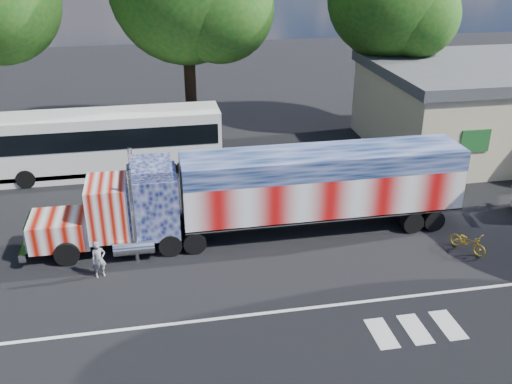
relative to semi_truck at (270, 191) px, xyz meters
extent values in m
plane|color=black|center=(-0.56, -2.63, -2.06)|extent=(100.00, 100.00, 0.00)
cube|color=silver|center=(-0.56, -5.63, -2.05)|extent=(30.00, 0.15, 0.01)
cube|color=silver|center=(2.24, -7.43, -2.05)|extent=(0.70, 1.60, 0.01)
cube|color=silver|center=(3.44, -7.43, -2.05)|extent=(0.70, 1.60, 0.01)
cube|color=silver|center=(4.64, -7.43, -2.05)|extent=(0.70, 1.60, 0.01)
cube|color=black|center=(-5.86, 0.00, -1.42)|extent=(8.18, 0.91, 0.27)
cube|color=tan|center=(-8.77, 0.00, -0.97)|extent=(2.36, 2.00, 1.18)
cube|color=silver|center=(-10.00, 0.00, -0.97)|extent=(0.11, 1.73, 1.05)
cube|color=silver|center=(-10.18, 0.00, -1.56)|extent=(0.27, 2.27, 0.33)
cube|color=tan|center=(-6.77, 0.00, -0.15)|extent=(1.64, 2.27, 2.27)
cube|color=black|center=(-7.54, 0.00, 0.26)|extent=(0.05, 1.91, 0.82)
cube|color=#474F81|center=(-4.95, 0.00, -0.06)|extent=(2.00, 2.27, 2.64)
cube|color=#474F81|center=(-4.95, 0.00, 1.44)|extent=(1.64, 2.18, 0.45)
cylinder|color=silver|center=(-5.77, 1.20, -0.06)|extent=(0.18, 0.18, 4.00)
cylinder|color=silver|center=(-5.77, -1.20, -0.06)|extent=(0.18, 0.18, 4.00)
cylinder|color=silver|center=(-5.86, 1.18, -1.47)|extent=(1.64, 0.60, 0.60)
cylinder|color=silver|center=(-5.86, -1.18, -1.47)|extent=(1.64, 0.60, 0.60)
cylinder|color=black|center=(-8.50, -1.00, -1.56)|extent=(1.00, 0.32, 1.00)
cylinder|color=black|center=(-8.50, 1.00, -1.56)|extent=(1.00, 0.32, 1.00)
cylinder|color=black|center=(-4.41, -0.95, -1.59)|extent=(0.95, 0.50, 0.95)
cylinder|color=black|center=(-4.41, 0.95, -1.59)|extent=(0.95, 0.50, 0.95)
cylinder|color=black|center=(-3.41, -0.95, -1.59)|extent=(0.95, 0.50, 0.95)
cylinder|color=black|center=(-3.41, 0.95, -1.59)|extent=(0.95, 0.50, 0.95)
cube|color=black|center=(2.32, 0.00, -1.20)|extent=(11.82, 1.00, 0.27)
cube|color=#DD7F7F|center=(2.32, 0.00, -0.15)|extent=(12.19, 2.36, 1.82)
cube|color=#455689|center=(2.32, 0.00, 1.21)|extent=(12.19, 2.36, 0.91)
cube|color=silver|center=(2.32, 0.00, -1.06)|extent=(12.19, 2.36, 0.11)
cube|color=silver|center=(8.43, 0.00, 0.30)|extent=(0.04, 2.27, 2.64)
cylinder|color=black|center=(6.23, -0.95, -1.59)|extent=(0.95, 0.50, 0.95)
cylinder|color=black|center=(6.23, 0.95, -1.59)|extent=(0.95, 0.50, 0.95)
cylinder|color=black|center=(7.23, -0.95, -1.59)|extent=(0.95, 0.50, 0.95)
cylinder|color=black|center=(7.23, 0.95, -1.59)|extent=(0.95, 0.50, 0.95)
cube|color=white|center=(-7.02, 8.40, -0.35)|extent=(11.76, 2.55, 3.43)
cube|color=black|center=(-7.02, 8.40, 0.29)|extent=(11.36, 2.61, 1.08)
cube|color=black|center=(-7.02, 8.40, -1.62)|extent=(11.76, 2.55, 0.24)
cylinder|color=black|center=(-11.43, 7.17, -1.57)|extent=(0.98, 0.29, 0.98)
cylinder|color=black|center=(-11.43, 9.62, -1.57)|extent=(0.98, 0.29, 0.98)
cylinder|color=black|center=(-4.08, 7.17, -1.57)|extent=(0.98, 0.29, 0.98)
cylinder|color=black|center=(-4.08, 9.62, -1.57)|extent=(0.98, 0.29, 0.98)
cylinder|color=black|center=(-3.20, 7.17, -1.57)|extent=(0.98, 0.29, 0.98)
cylinder|color=black|center=(-3.20, 9.62, -1.57)|extent=(0.98, 0.29, 0.98)
cube|color=#1E5926|center=(11.44, 3.33, 0.34)|extent=(1.60, 0.08, 1.20)
imported|color=slate|center=(-7.18, -2.12, -1.31)|extent=(0.63, 0.52, 1.50)
imported|color=gold|center=(7.79, -3.02, -1.62)|extent=(1.28, 1.74, 0.87)
cylinder|color=black|center=(10.00, 12.75, 1.34)|extent=(0.70, 0.70, 6.79)
sphere|color=#234E15|center=(11.48, 11.64, 5.46)|extent=(5.18, 5.18, 5.18)
cylinder|color=black|center=(-2.28, 12.92, 1.65)|extent=(0.70, 0.70, 7.43)
sphere|color=#234E15|center=(-0.51, 11.60, 6.16)|extent=(6.18, 6.18, 6.18)
camera|label=1|loc=(-4.73, -21.65, 10.23)|focal=40.00mm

